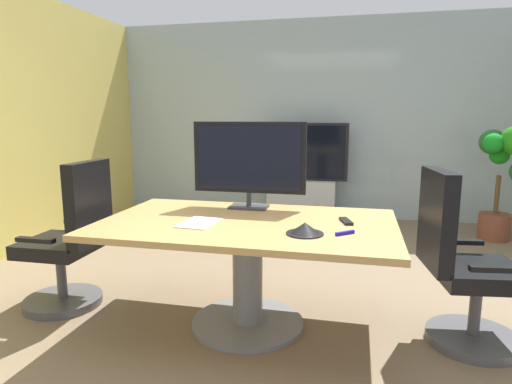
{
  "coord_description": "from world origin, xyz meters",
  "views": [
    {
      "loc": [
        0.54,
        -2.87,
        1.41
      ],
      "look_at": [
        -0.14,
        0.07,
        0.88
      ],
      "focal_mm": 30.57,
      "sensor_mm": 36.0,
      "label": 1
    }
  ],
  "objects_px": {
    "conference_table": "(247,248)",
    "conference_phone": "(305,229)",
    "office_chair_left": "(71,247)",
    "office_chair_right": "(462,273)",
    "tv_monitor": "(249,160)",
    "potted_plant": "(504,171)",
    "remote_control": "(346,221)",
    "wall_display_unit": "(302,188)"
  },
  "relations": [
    {
      "from": "conference_table",
      "to": "conference_phone",
      "type": "relative_size",
      "value": 8.67
    },
    {
      "from": "office_chair_left",
      "to": "office_chair_right",
      "type": "distance_m",
      "value": 2.67
    },
    {
      "from": "conference_table",
      "to": "tv_monitor",
      "type": "height_order",
      "value": "tv_monitor"
    },
    {
      "from": "conference_phone",
      "to": "office_chair_left",
      "type": "bearing_deg",
      "value": 172.47
    },
    {
      "from": "potted_plant",
      "to": "remote_control",
      "type": "height_order",
      "value": "potted_plant"
    },
    {
      "from": "potted_plant",
      "to": "wall_display_unit",
      "type": "bearing_deg",
      "value": 167.93
    },
    {
      "from": "conference_table",
      "to": "remote_control",
      "type": "relative_size",
      "value": 11.22
    },
    {
      "from": "office_chair_right",
      "to": "remote_control",
      "type": "height_order",
      "value": "office_chair_right"
    },
    {
      "from": "conference_phone",
      "to": "potted_plant",
      "type": "bearing_deg",
      "value": 56.61
    },
    {
      "from": "wall_display_unit",
      "to": "conference_phone",
      "type": "distance_m",
      "value": 3.38
    },
    {
      "from": "potted_plant",
      "to": "remote_control",
      "type": "distance_m",
      "value": 3.0
    },
    {
      "from": "office_chair_right",
      "to": "wall_display_unit",
      "type": "xyz_separation_m",
      "value": [
        -1.36,
        3.04,
        -0.01
      ]
    },
    {
      "from": "office_chair_right",
      "to": "potted_plant",
      "type": "relative_size",
      "value": 0.84
    },
    {
      "from": "office_chair_right",
      "to": "wall_display_unit",
      "type": "bearing_deg",
      "value": 16.38
    },
    {
      "from": "office_chair_right",
      "to": "conference_phone",
      "type": "height_order",
      "value": "office_chair_right"
    },
    {
      "from": "office_chair_left",
      "to": "office_chair_right",
      "type": "xyz_separation_m",
      "value": [
        2.67,
        0.07,
        0.0
      ]
    },
    {
      "from": "tv_monitor",
      "to": "office_chair_right",
      "type": "bearing_deg",
      "value": -13.36
    },
    {
      "from": "tv_monitor",
      "to": "wall_display_unit",
      "type": "xyz_separation_m",
      "value": [
        0.06,
        2.7,
        -0.64
      ]
    },
    {
      "from": "remote_control",
      "to": "potted_plant",
      "type": "bearing_deg",
      "value": 39.26
    },
    {
      "from": "conference_phone",
      "to": "remote_control",
      "type": "xyz_separation_m",
      "value": [
        0.23,
        0.34,
        -0.02
      ]
    },
    {
      "from": "remote_control",
      "to": "tv_monitor",
      "type": "bearing_deg",
      "value": 140.05
    },
    {
      "from": "conference_table",
      "to": "conference_phone",
      "type": "distance_m",
      "value": 0.51
    },
    {
      "from": "tv_monitor",
      "to": "wall_display_unit",
      "type": "height_order",
      "value": "tv_monitor"
    },
    {
      "from": "tv_monitor",
      "to": "remote_control",
      "type": "bearing_deg",
      "value": -22.58
    },
    {
      "from": "office_chair_left",
      "to": "remote_control",
      "type": "distance_m",
      "value": 1.99
    },
    {
      "from": "conference_table",
      "to": "office_chair_left",
      "type": "bearing_deg",
      "value": -179.87
    },
    {
      "from": "potted_plant",
      "to": "conference_phone",
      "type": "relative_size",
      "value": 5.92
    },
    {
      "from": "office_chair_right",
      "to": "tv_monitor",
      "type": "xyz_separation_m",
      "value": [
        -1.43,
        0.34,
        0.63
      ]
    },
    {
      "from": "office_chair_right",
      "to": "conference_phone",
      "type": "bearing_deg",
      "value": 100.13
    },
    {
      "from": "office_chair_left",
      "to": "tv_monitor",
      "type": "distance_m",
      "value": 1.46
    },
    {
      "from": "tv_monitor",
      "to": "potted_plant",
      "type": "bearing_deg",
      "value": 42.98
    },
    {
      "from": "tv_monitor",
      "to": "remote_control",
      "type": "xyz_separation_m",
      "value": [
        0.72,
        -0.3,
        -0.35
      ]
    },
    {
      "from": "wall_display_unit",
      "to": "conference_phone",
      "type": "height_order",
      "value": "wall_display_unit"
    },
    {
      "from": "tv_monitor",
      "to": "remote_control",
      "type": "distance_m",
      "value": 0.85
    },
    {
      "from": "conference_table",
      "to": "tv_monitor",
      "type": "xyz_separation_m",
      "value": [
        -0.09,
        0.41,
        0.54
      ]
    },
    {
      "from": "conference_table",
      "to": "conference_phone",
      "type": "xyz_separation_m",
      "value": [
        0.4,
        -0.23,
        0.22
      ]
    },
    {
      "from": "conference_phone",
      "to": "wall_display_unit",
      "type": "bearing_deg",
      "value": 97.35
    },
    {
      "from": "tv_monitor",
      "to": "conference_phone",
      "type": "distance_m",
      "value": 0.87
    },
    {
      "from": "conference_table",
      "to": "wall_display_unit",
      "type": "bearing_deg",
      "value": 90.5
    },
    {
      "from": "office_chair_right",
      "to": "remote_control",
      "type": "bearing_deg",
      "value": 79.02
    },
    {
      "from": "office_chair_left",
      "to": "wall_display_unit",
      "type": "bearing_deg",
      "value": 156.12
    },
    {
      "from": "wall_display_unit",
      "to": "remote_control",
      "type": "height_order",
      "value": "wall_display_unit"
    }
  ]
}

